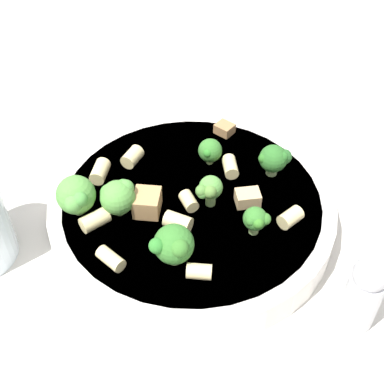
# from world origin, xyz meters

# --- Properties ---
(ground_plane) EXTENTS (2.00, 2.00, 0.00)m
(ground_plane) POSITION_xyz_m (0.00, 0.00, 0.00)
(ground_plane) COLOR beige
(pasta_bowl) EXTENTS (0.29, 0.29, 0.03)m
(pasta_bowl) POSITION_xyz_m (0.00, 0.00, 0.02)
(pasta_bowl) COLOR silver
(pasta_bowl) RESTS_ON ground_plane
(broccoli_floret_0) EXTENTS (0.04, 0.04, 0.04)m
(broccoli_floret_0) POSITION_xyz_m (-0.08, -0.01, 0.06)
(broccoli_floret_0) COLOR #84AD60
(broccoli_floret_0) RESTS_ON pasta_bowl
(broccoli_floret_1) EXTENTS (0.03, 0.03, 0.03)m
(broccoli_floret_1) POSITION_xyz_m (0.06, -0.00, 0.05)
(broccoli_floret_1) COLOR #93B766
(broccoli_floret_1) RESTS_ON pasta_bowl
(broccoli_floret_2) EXTENTS (0.03, 0.03, 0.04)m
(broccoli_floret_2) POSITION_xyz_m (0.06, -0.07, 0.05)
(broccoli_floret_2) COLOR #9EC175
(broccoli_floret_2) RESTS_ON pasta_bowl
(broccoli_floret_3) EXTENTS (0.04, 0.04, 0.04)m
(broccoli_floret_3) POSITION_xyz_m (-0.05, 0.10, 0.06)
(broccoli_floret_3) COLOR #84AD60
(broccoli_floret_3) RESTS_ON pasta_bowl
(broccoli_floret_4) EXTENTS (0.02, 0.03, 0.03)m
(broccoli_floret_4) POSITION_xyz_m (-0.02, -0.07, 0.05)
(broccoli_floret_4) COLOR #93B766
(broccoli_floret_4) RESTS_ON pasta_bowl
(broccoli_floret_5) EXTENTS (0.03, 0.03, 0.04)m
(broccoli_floret_5) POSITION_xyz_m (-0.04, 0.06, 0.06)
(broccoli_floret_5) COLOR #93B766
(broccoli_floret_5) RESTS_ON pasta_bowl
(broccoli_floret_6) EXTENTS (0.03, 0.02, 0.03)m
(broccoli_floret_6) POSITION_xyz_m (-0.01, -0.02, 0.06)
(broccoli_floret_6) COLOR #84AD60
(broccoli_floret_6) RESTS_ON pasta_bowl
(rigatoni_0) EXTENTS (0.02, 0.02, 0.02)m
(rigatoni_0) POSITION_xyz_m (0.03, 0.08, 0.04)
(rigatoni_0) COLOR beige
(rigatoni_0) RESTS_ON pasta_bowl
(rigatoni_1) EXTENTS (0.02, 0.03, 0.01)m
(rigatoni_1) POSITION_xyz_m (-0.10, 0.04, 0.04)
(rigatoni_1) COLOR beige
(rigatoni_1) RESTS_ON pasta_bowl
(rigatoni_2) EXTENTS (0.02, 0.03, 0.02)m
(rigatoni_2) POSITION_xyz_m (-0.04, -0.00, 0.04)
(rigatoni_2) COLOR beige
(rigatoni_2) RESTS_ON pasta_bowl
(rigatoni_3) EXTENTS (0.03, 0.03, 0.02)m
(rigatoni_3) POSITION_xyz_m (-0.06, 0.07, 0.04)
(rigatoni_3) COLOR beige
(rigatoni_3) RESTS_ON pasta_bowl
(rigatoni_4) EXTENTS (0.03, 0.02, 0.02)m
(rigatoni_4) POSITION_xyz_m (-0.00, 0.10, 0.04)
(rigatoni_4) COLOR beige
(rigatoni_4) RESTS_ON pasta_bowl
(rigatoni_5) EXTENTS (0.02, 0.02, 0.01)m
(rigatoni_5) POSITION_xyz_m (-0.09, -0.04, 0.04)
(rigatoni_5) COLOR beige
(rigatoni_5) RESTS_ON pasta_bowl
(rigatoni_6) EXTENTS (0.02, 0.02, 0.01)m
(rigatoni_6) POSITION_xyz_m (-0.01, 0.00, 0.04)
(rigatoni_6) COLOR beige
(rigatoni_6) RESTS_ON pasta_bowl
(rigatoni_7) EXTENTS (0.03, 0.02, 0.02)m
(rigatoni_7) POSITION_xyz_m (-0.00, -0.10, 0.04)
(rigatoni_7) COLOR beige
(rigatoni_7) RESTS_ON pasta_bowl
(rigatoni_8) EXTENTS (0.03, 0.02, 0.01)m
(rigatoni_8) POSITION_xyz_m (0.05, -0.02, 0.04)
(rigatoni_8) COLOR beige
(rigatoni_8) RESTS_ON pasta_bowl
(chicken_chunk_0) EXTENTS (0.02, 0.02, 0.01)m
(chicken_chunk_0) POSITION_xyz_m (0.11, 0.00, 0.04)
(chicken_chunk_0) COLOR #A87A4C
(chicken_chunk_0) RESTS_ON pasta_bowl
(chicken_chunk_1) EXTENTS (0.03, 0.03, 0.01)m
(chicken_chunk_1) POSITION_xyz_m (0.01, -0.05, 0.04)
(chicken_chunk_1) COLOR tan
(chicken_chunk_1) RESTS_ON pasta_bowl
(chicken_chunk_2) EXTENTS (0.03, 0.03, 0.02)m
(chicken_chunk_2) POSITION_xyz_m (-0.03, 0.04, 0.04)
(chicken_chunk_2) COLOR tan
(chicken_chunk_2) RESTS_ON pasta_bowl
(pepper_shaker) EXTENTS (0.03, 0.03, 0.08)m
(pepper_shaker) POSITION_xyz_m (-0.06, -0.17, 0.04)
(pepper_shaker) COLOR silver
(pepper_shaker) RESTS_ON ground_plane
(spoon) EXTENTS (0.04, 0.16, 0.01)m
(spoon) POSITION_xyz_m (0.17, 0.02, 0.00)
(spoon) COLOR silver
(spoon) RESTS_ON ground_plane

